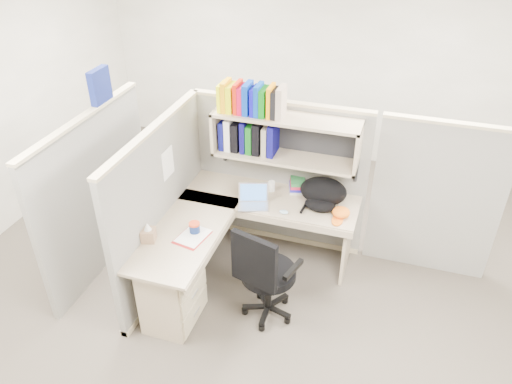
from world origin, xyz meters
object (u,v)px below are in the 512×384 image
(snack_canister, at_px, (195,227))
(backpack, at_px, (322,194))
(task_chair, at_px, (265,287))
(desk, at_px, (200,266))
(laptop, at_px, (253,198))

(snack_canister, bearing_deg, backpack, 37.15)
(task_chair, bearing_deg, backpack, 71.24)
(desk, height_order, snack_canister, snack_canister)
(snack_canister, xyz_separation_m, task_chair, (0.70, -0.12, -0.42))
(desk, bearing_deg, laptop, 65.82)
(backpack, relative_size, task_chair, 0.44)
(laptop, relative_size, snack_canister, 2.90)
(backpack, xyz_separation_m, task_chair, (-0.30, -0.87, -0.50))
(desk, bearing_deg, snack_canister, 126.01)
(desk, distance_m, task_chair, 0.63)
(laptop, height_order, snack_canister, laptop)
(desk, height_order, backpack, backpack)
(task_chair, bearing_deg, desk, 179.68)
(task_chair, bearing_deg, laptop, 116.28)
(desk, relative_size, snack_canister, 17.47)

